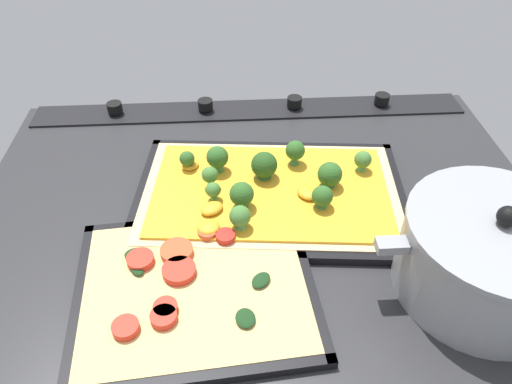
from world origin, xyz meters
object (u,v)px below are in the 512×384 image
Objects in this scene: baking_tray_back at (196,290)px; cooking_pot at (489,256)px; veggie_pizza_back at (192,285)px; baking_tray_front at (270,196)px; broccoli_pizza at (269,189)px.

baking_tray_back is 1.11× the size of cooking_pot.
veggie_pizza_back is at bearing -2.37° from cooking_pot.
cooking_pot is at bearing 177.63° from veggie_pizza_back.
cooking_pot is (-24.41, 18.12, 5.11)cm from baking_tray_front.
cooking_pot is at bearing 143.41° from baking_tray_front.
baking_tray_front is 30.83cm from cooking_pot.
veggie_pizza_back is 35.84cm from cooking_pot.
cooking_pot is (-35.13, 1.20, 5.10)cm from baking_tray_back.
baking_tray_back is 0.88cm from veggie_pizza_back.
broccoli_pizza is at bearing -36.57° from cooking_pot.
broccoli_pizza reaches higher than veggie_pizza_back.
veggie_pizza_back is (10.98, 16.76, -0.75)cm from broccoli_pizza.
broccoli_pizza reaches higher than baking_tray_front.
broccoli_pizza is (0.16, -0.11, 1.49)cm from baking_tray_front.
cooking_pot is at bearing 178.04° from baking_tray_back.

